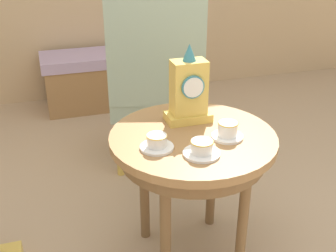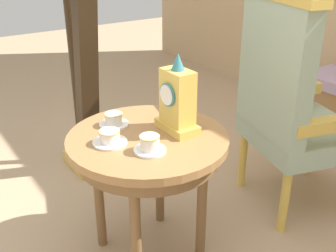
% 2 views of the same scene
% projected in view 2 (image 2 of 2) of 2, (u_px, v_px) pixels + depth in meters
% --- Properties ---
extents(ground_plane, '(10.00, 10.00, 0.00)m').
position_uv_depth(ground_plane, '(128.00, 252.00, 1.94)').
color(ground_plane, tan).
extents(side_table, '(0.68, 0.68, 0.61)m').
position_uv_depth(side_table, '(148.00, 152.00, 1.74)').
color(side_table, '#9E7042').
rests_on(side_table, ground).
extents(teacup_left, '(0.13, 0.13, 0.06)m').
position_uv_depth(teacup_left, '(114.00, 120.00, 1.79)').
color(teacup_left, white).
rests_on(teacup_left, side_table).
extents(teacup_right, '(0.14, 0.14, 0.06)m').
position_uv_depth(teacup_right, '(110.00, 138.00, 1.63)').
color(teacup_right, white).
rests_on(teacup_right, side_table).
extents(teacup_center, '(0.13, 0.13, 0.07)m').
position_uv_depth(teacup_center, '(150.00, 145.00, 1.57)').
color(teacup_center, white).
rests_on(teacup_center, side_table).
extents(mantel_clock, '(0.19, 0.11, 0.34)m').
position_uv_depth(mantel_clock, '(177.00, 101.00, 1.70)').
color(mantel_clock, gold).
rests_on(mantel_clock, side_table).
extents(armchair, '(0.67, 0.66, 1.14)m').
position_uv_depth(armchair, '(290.00, 104.00, 2.06)').
color(armchair, '#9EB299').
rests_on(armchair, ground).
extents(harp, '(0.40, 0.24, 1.84)m').
position_uv_depth(harp, '(82.00, 54.00, 2.34)').
color(harp, gold).
rests_on(harp, ground).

